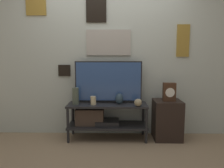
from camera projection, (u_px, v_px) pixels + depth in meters
The scene contains 10 objects.
ground_plane at pixel (107, 145), 3.22m from camera, with size 12.00×12.00×0.00m, color #997F60.
wall_back at pixel (108, 53), 3.57m from camera, with size 6.40×0.08×2.70m.
media_console at pixel (101, 117), 3.44m from camera, with size 1.23×0.43×0.56m.
television at pixel (108, 82), 3.46m from camera, with size 1.06×0.05×0.66m.
vase_urn_stoneware at pixel (119, 99), 3.38m from camera, with size 0.12×0.12×0.17m.
vase_round_glass at pixel (138, 103), 3.23m from camera, with size 0.11×0.11×0.11m.
vase_tall_ceramic at pixel (76, 96), 3.36m from camera, with size 0.10×0.10×0.26m.
candle_jar at pixel (93, 100), 3.34m from camera, with size 0.09×0.09×0.13m.
side_table at pixel (167, 120), 3.43m from camera, with size 0.42×0.41×0.61m.
mantel_clock at pixel (169, 92), 3.34m from camera, with size 0.19×0.11×0.28m.
Camera 1 is at (0.13, -3.08, 1.30)m, focal length 35.00 mm.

